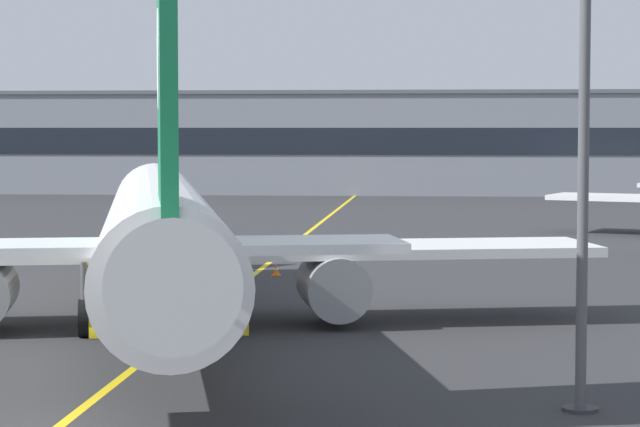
% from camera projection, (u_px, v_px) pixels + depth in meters
% --- Properties ---
extents(ground_plane, '(400.00, 400.00, 0.00)m').
position_uv_depth(ground_plane, '(61.00, 425.00, 31.75)').
color(ground_plane, '#2D2D30').
extents(taxiway_centreline, '(0.56, 180.00, 0.01)m').
position_uv_depth(taxiway_centreline, '(245.00, 281.00, 61.57)').
color(taxiway_centreline, yellow).
rests_on(taxiway_centreline, ground).
extents(airliner_foreground, '(32.26, 41.08, 11.65)m').
position_uv_depth(airliner_foreground, '(160.00, 234.00, 47.15)').
color(airliner_foreground, white).
rests_on(airliner_foreground, ground).
extents(apron_lamp_post, '(2.24, 0.90, 14.57)m').
position_uv_depth(apron_lamp_post, '(584.00, 109.00, 32.89)').
color(apron_lamp_post, '#515156').
rests_on(apron_lamp_post, ground).
extents(safety_cone_by_nose_gear, '(0.44, 0.44, 0.55)m').
position_uv_depth(safety_cone_by_nose_gear, '(276.00, 270.00, 64.03)').
color(safety_cone_by_nose_gear, orange).
rests_on(safety_cone_by_nose_gear, ground).
extents(terminal_building, '(126.96, 12.40, 11.10)m').
position_uv_depth(terminal_building, '(413.00, 142.00, 144.06)').
color(terminal_building, gray).
rests_on(terminal_building, ground).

